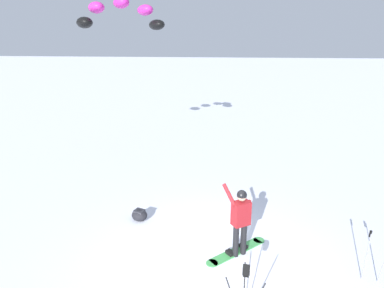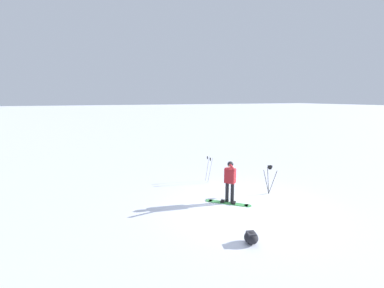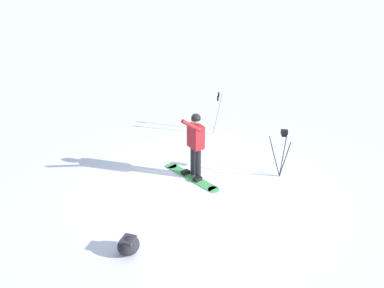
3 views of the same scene
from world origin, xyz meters
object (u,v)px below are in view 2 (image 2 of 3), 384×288
(camera_tripod, at_px, (270,174))
(gear_bag_large, at_px, (251,237))
(snowboarder, at_px, (230,178))
(ski_poles, at_px, (209,166))
(snowboard, at_px, (228,203))

(camera_tripod, bearing_deg, gear_bag_large, 134.95)
(snowboarder, height_order, gear_bag_large, snowboarder)
(snowboarder, height_order, ski_poles, snowboarder)
(ski_poles, bearing_deg, snowboarder, 170.52)
(gear_bag_large, xyz_separation_m, camera_tripod, (3.08, -3.09, 0.73))
(gear_bag_large, bearing_deg, camera_tripod, -45.05)
(snowboard, xyz_separation_m, camera_tripod, (0.26, -2.18, 0.88))
(snowboarder, xyz_separation_m, snowboard, (-0.06, 0.09, -1.00))
(camera_tripod, bearing_deg, ski_poles, 32.24)
(gear_bag_large, height_order, ski_poles, ski_poles)
(snowboarder, height_order, camera_tripod, snowboarder)
(snowboard, height_order, camera_tripod, camera_tripod)
(snowboarder, relative_size, ski_poles, 1.38)
(gear_bag_large, height_order, camera_tripod, camera_tripod)
(ski_poles, bearing_deg, gear_bag_large, 165.47)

